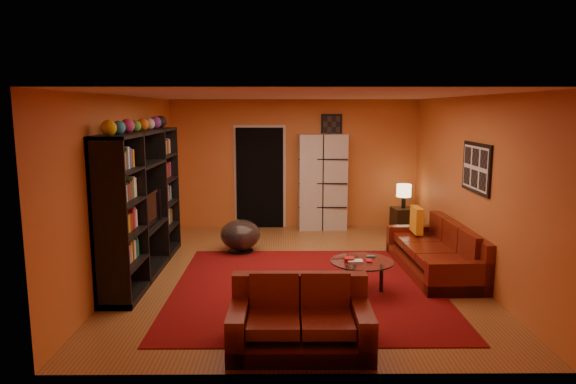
{
  "coord_description": "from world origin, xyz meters",
  "views": [
    {
      "loc": [
        -0.21,
        -7.39,
        2.42
      ],
      "look_at": [
        -0.15,
        0.1,
        1.2
      ],
      "focal_mm": 32.0,
      "sensor_mm": 36.0,
      "label": 1
    }
  ],
  "objects_px": {
    "storage_cabinet": "(322,182)",
    "side_table": "(403,220)",
    "tv": "(147,209)",
    "coffee_table": "(362,264)",
    "entertainment_unit": "(143,203)",
    "table_lamp": "(404,191)",
    "sofa": "(441,253)",
    "bowl_chair": "(240,235)",
    "loveseat": "(300,319)"
  },
  "relations": [
    {
      "from": "storage_cabinet",
      "to": "side_table",
      "type": "bearing_deg",
      "value": -18.38
    },
    {
      "from": "tv",
      "to": "coffee_table",
      "type": "distance_m",
      "value": 3.22
    },
    {
      "from": "entertainment_unit",
      "to": "table_lamp",
      "type": "distance_m",
      "value": 5.02
    },
    {
      "from": "entertainment_unit",
      "to": "storage_cabinet",
      "type": "relative_size",
      "value": 1.57
    },
    {
      "from": "tv",
      "to": "sofa",
      "type": "bearing_deg",
      "value": -89.72
    },
    {
      "from": "bowl_chair",
      "to": "side_table",
      "type": "xyz_separation_m",
      "value": [
        3.07,
        1.33,
        -0.05
      ]
    },
    {
      "from": "loveseat",
      "to": "storage_cabinet",
      "type": "relative_size",
      "value": 0.75
    },
    {
      "from": "entertainment_unit",
      "to": "sofa",
      "type": "xyz_separation_m",
      "value": [
        4.41,
        0.02,
        -0.77
      ]
    },
    {
      "from": "loveseat",
      "to": "bowl_chair",
      "type": "height_order",
      "value": "loveseat"
    },
    {
      "from": "coffee_table",
      "to": "storage_cabinet",
      "type": "distance_m",
      "value": 3.71
    },
    {
      "from": "sofa",
      "to": "side_table",
      "type": "xyz_separation_m",
      "value": [
        -0.02,
        2.39,
        -0.03
      ]
    },
    {
      "from": "side_table",
      "to": "storage_cabinet",
      "type": "bearing_deg",
      "value": 166.14
    },
    {
      "from": "storage_cabinet",
      "to": "tv",
      "type": "bearing_deg",
      "value": -139.38
    },
    {
      "from": "tv",
      "to": "coffee_table",
      "type": "bearing_deg",
      "value": -105.6
    },
    {
      "from": "storage_cabinet",
      "to": "table_lamp",
      "type": "bearing_deg",
      "value": -18.38
    },
    {
      "from": "storage_cabinet",
      "to": "table_lamp",
      "type": "xyz_separation_m",
      "value": [
        1.56,
        -0.39,
        -0.13
      ]
    },
    {
      "from": "tv",
      "to": "loveseat",
      "type": "distance_m",
      "value": 3.33
    },
    {
      "from": "storage_cabinet",
      "to": "table_lamp",
      "type": "relative_size",
      "value": 4.1
    },
    {
      "from": "coffee_table",
      "to": "entertainment_unit",
      "type": "bearing_deg",
      "value": 164.64
    },
    {
      "from": "coffee_table",
      "to": "side_table",
      "type": "bearing_deg",
      "value": 68.32
    },
    {
      "from": "storage_cabinet",
      "to": "bowl_chair",
      "type": "xyz_separation_m",
      "value": [
        -1.51,
        -1.72,
        -0.66
      ]
    },
    {
      "from": "storage_cabinet",
      "to": "side_table",
      "type": "relative_size",
      "value": 3.83
    },
    {
      "from": "tv",
      "to": "bowl_chair",
      "type": "bearing_deg",
      "value": -49.74
    },
    {
      "from": "sofa",
      "to": "coffee_table",
      "type": "bearing_deg",
      "value": -148.74
    },
    {
      "from": "sofa",
      "to": "bowl_chair",
      "type": "relative_size",
      "value": 3.36
    },
    {
      "from": "storage_cabinet",
      "to": "bowl_chair",
      "type": "relative_size",
      "value": 2.82
    },
    {
      "from": "tv",
      "to": "storage_cabinet",
      "type": "distance_m",
      "value": 3.95
    },
    {
      "from": "bowl_chair",
      "to": "sofa",
      "type": "bearing_deg",
      "value": -18.93
    },
    {
      "from": "loveseat",
      "to": "coffee_table",
      "type": "relative_size",
      "value": 1.71
    },
    {
      "from": "entertainment_unit",
      "to": "tv",
      "type": "bearing_deg",
      "value": -0.11
    },
    {
      "from": "sofa",
      "to": "coffee_table",
      "type": "height_order",
      "value": "sofa"
    },
    {
      "from": "entertainment_unit",
      "to": "sofa",
      "type": "relative_size",
      "value": 1.31
    },
    {
      "from": "sofa",
      "to": "entertainment_unit",
      "type": "bearing_deg",
      "value": 177.98
    },
    {
      "from": "entertainment_unit",
      "to": "storage_cabinet",
      "type": "height_order",
      "value": "entertainment_unit"
    },
    {
      "from": "coffee_table",
      "to": "bowl_chair",
      "type": "distance_m",
      "value": 2.62
    },
    {
      "from": "loveseat",
      "to": "bowl_chair",
      "type": "distance_m",
      "value": 3.61
    },
    {
      "from": "entertainment_unit",
      "to": "loveseat",
      "type": "xyz_separation_m",
      "value": [
        2.23,
        -2.42,
        -0.76
      ]
    },
    {
      "from": "entertainment_unit",
      "to": "coffee_table",
      "type": "distance_m",
      "value": 3.28
    },
    {
      "from": "loveseat",
      "to": "coffee_table",
      "type": "height_order",
      "value": "loveseat"
    },
    {
      "from": "loveseat",
      "to": "side_table",
      "type": "bearing_deg",
      "value": -23.69
    },
    {
      "from": "sofa",
      "to": "table_lamp",
      "type": "distance_m",
      "value": 2.45
    },
    {
      "from": "entertainment_unit",
      "to": "loveseat",
      "type": "bearing_deg",
      "value": -47.34
    },
    {
      "from": "entertainment_unit",
      "to": "side_table",
      "type": "distance_m",
      "value": 5.08
    },
    {
      "from": "tv",
      "to": "table_lamp",
      "type": "relative_size",
      "value": 1.85
    },
    {
      "from": "entertainment_unit",
      "to": "storage_cabinet",
      "type": "bearing_deg",
      "value": 44.63
    },
    {
      "from": "loveseat",
      "to": "bowl_chair",
      "type": "xyz_separation_m",
      "value": [
        -0.9,
        3.5,
        0.01
      ]
    },
    {
      "from": "tv",
      "to": "loveseat",
      "type": "height_order",
      "value": "tv"
    },
    {
      "from": "tv",
      "to": "bowl_chair",
      "type": "height_order",
      "value": "tv"
    },
    {
      "from": "loveseat",
      "to": "sofa",
      "type": "bearing_deg",
      "value": -41.37
    },
    {
      "from": "tv",
      "to": "table_lamp",
      "type": "bearing_deg",
      "value": -60.94
    }
  ]
}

